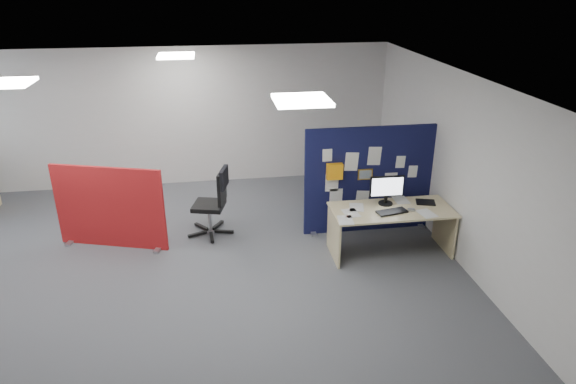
{
  "coord_description": "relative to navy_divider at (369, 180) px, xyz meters",
  "views": [
    {
      "loc": [
        1.01,
        -6.42,
        3.95
      ],
      "look_at": [
        2.06,
        0.37,
        1.0
      ],
      "focal_mm": 32.0,
      "sensor_mm": 36.0,
      "label": 1
    }
  ],
  "objects": [
    {
      "name": "ceiling_lights",
      "position": [
        -3.13,
        -0.25,
        1.79
      ],
      "size": [
        4.1,
        4.1,
        0.04
      ],
      "color": "white",
      "rests_on": "ceiling"
    },
    {
      "name": "monitor_main",
      "position": [
        0.08,
        -0.6,
        0.1
      ],
      "size": [
        0.52,
        0.21,
        0.45
      ],
      "rotation": [
        0.0,
        0.0,
        -0.03
      ],
      "color": "black",
      "rests_on": "main_desk"
    },
    {
      "name": "main_desk",
      "position": [
        0.12,
        -0.75,
        -0.32
      ],
      "size": [
        1.8,
        0.8,
        0.73
      ],
      "color": "#D1BC86",
      "rests_on": "floor"
    },
    {
      "name": "floor",
      "position": [
        -3.46,
        -0.92,
        -0.88
      ],
      "size": [
        9.0,
        9.0,
        0.0
      ],
      "primitive_type": "plane",
      "color": "#505358",
      "rests_on": "ground"
    },
    {
      "name": "keyboard",
      "position": [
        0.07,
        -0.91,
        -0.14
      ],
      "size": [
        0.48,
        0.26,
        0.02
      ],
      "primitive_type": "cube",
      "rotation": [
        0.0,
        0.0,
        0.19
      ],
      "color": "black",
      "rests_on": "main_desk"
    },
    {
      "name": "navy_divider",
      "position": [
        0.0,
        0.0,
        0.0
      ],
      "size": [
        2.14,
        0.3,
        1.77
      ],
      "color": "black",
      "rests_on": "floor"
    },
    {
      "name": "wall_front",
      "position": [
        -3.46,
        -4.42,
        0.47
      ],
      "size": [
        9.0,
        0.02,
        2.7
      ],
      "primitive_type": "cube",
      "color": "silver",
      "rests_on": "floor"
    },
    {
      "name": "paper_tray",
      "position": [
        0.7,
        -0.65,
        -0.15
      ],
      "size": [
        0.33,
        0.29,
        0.01
      ],
      "primitive_type": "cube",
      "rotation": [
        0.0,
        0.0,
        -0.3
      ],
      "color": "black",
      "rests_on": "main_desk"
    },
    {
      "name": "wall_right",
      "position": [
        1.04,
        -0.92,
        0.47
      ],
      "size": [
        0.02,
        7.0,
        2.7
      ],
      "primitive_type": "cube",
      "color": "silver",
      "rests_on": "floor"
    },
    {
      "name": "wall_back",
      "position": [
        -3.46,
        2.58,
        0.47
      ],
      "size": [
        9.0,
        0.02,
        2.7
      ],
      "primitive_type": "cube",
      "color": "silver",
      "rests_on": "floor"
    },
    {
      "name": "desk_papers",
      "position": [
        -0.13,
        -0.81,
        -0.15
      ],
      "size": [
        1.47,
        0.85,
        0.0
      ],
      "color": "white",
      "rests_on": "main_desk"
    },
    {
      "name": "ceiling",
      "position": [
        -3.46,
        -0.92,
        1.82
      ],
      "size": [
        9.0,
        7.0,
        0.02
      ],
      "primitive_type": "cube",
      "color": "white",
      "rests_on": "wall_back"
    },
    {
      "name": "office_chair",
      "position": [
        -2.46,
        0.22,
        -0.25
      ],
      "size": [
        0.75,
        0.72,
        1.12
      ],
      "rotation": [
        0.0,
        0.0,
        -0.25
      ],
      "color": "black",
      "rests_on": "floor"
    },
    {
      "name": "mouse",
      "position": [
        0.38,
        -0.89,
        -0.14
      ],
      "size": [
        0.11,
        0.07,
        0.03
      ],
      "primitive_type": "cube",
      "rotation": [
        0.0,
        0.0,
        -0.15
      ],
      "color": "#A5A6AB",
      "rests_on": "main_desk"
    },
    {
      "name": "red_divider",
      "position": [
        -4.06,
        0.06,
        -0.24
      ],
      "size": [
        1.69,
        0.58,
        1.32
      ],
      "rotation": [
        0.0,
        0.0,
        -0.31
      ],
      "color": "#A9151C",
      "rests_on": "floor"
    }
  ]
}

